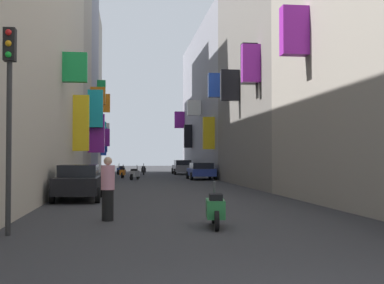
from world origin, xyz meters
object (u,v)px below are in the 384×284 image
object	(u,v)px
parked_car_grey	(182,167)
traffic_light_near_corner	(9,95)
parked_car_blue	(201,170)
parked_car_black	(78,181)
scooter_orange	(123,172)
scooter_green	(215,209)
scooter_blue	(121,170)
scooter_black	(144,170)
pedestrian_near_left	(108,189)
scooter_silver	(135,174)

from	to	relation	value
parked_car_grey	traffic_light_near_corner	distance (m)	41.69
parked_car_blue	parked_car_black	bearing A→B (deg)	-112.59
parked_car_blue	scooter_orange	bearing A→B (deg)	146.43
parked_car_blue	scooter_orange	xyz separation A→B (m)	(-6.13, 4.07, -0.24)
scooter_green	scooter_blue	bearing A→B (deg)	94.01
scooter_green	scooter_blue	size ratio (longest dim) A/B	1.04
parked_car_blue	traffic_light_near_corner	distance (m)	29.46
parked_car_black	scooter_orange	world-z (taller)	parked_car_black
scooter_black	pedestrian_near_left	world-z (taller)	pedestrian_near_left
scooter_silver	pedestrian_near_left	size ratio (longest dim) A/B	0.99
parked_car_grey	pedestrian_near_left	size ratio (longest dim) A/B	2.40
parked_car_black	scooter_orange	size ratio (longest dim) A/B	2.30
parked_car_black	scooter_black	world-z (taller)	parked_car_black
scooter_orange	traffic_light_near_corner	xyz separation A→B (m)	(-2.30, -32.19, 2.69)
parked_car_blue	pedestrian_near_left	xyz separation A→B (m)	(-6.31, -25.70, 0.18)
scooter_blue	parked_car_grey	bearing A→B (deg)	4.34
scooter_black	parked_car_grey	bearing A→B (deg)	17.41
scooter_blue	pedestrian_near_left	world-z (taller)	pedestrian_near_left
scooter_black	traffic_light_near_corner	world-z (taller)	traffic_light_near_corner
scooter_black	parked_car_black	bearing A→B (deg)	-96.87
scooter_blue	traffic_light_near_corner	bearing A→B (deg)	-92.95
scooter_black	scooter_orange	xyz separation A→B (m)	(-2.00, -7.34, -0.00)
parked_car_grey	pedestrian_near_left	bearing A→B (deg)	-99.16
parked_car_grey	scooter_green	bearing A→B (deg)	-94.95
scooter_blue	scooter_silver	size ratio (longest dim) A/B	1.04
scooter_silver	traffic_light_near_corner	bearing A→B (deg)	-96.60
parked_car_black	scooter_blue	world-z (taller)	parked_car_black
parked_car_grey	scooter_green	size ratio (longest dim) A/B	2.25
parked_car_black	scooter_green	size ratio (longest dim) A/B	2.18
parked_car_black	scooter_black	distance (m)	30.23
parked_car_black	scooter_black	size ratio (longest dim) A/B	2.20
parked_car_grey	scooter_silver	size ratio (longest dim) A/B	2.44
scooter_green	parked_car_grey	bearing A→B (deg)	85.05
parked_car_blue	scooter_black	size ratio (longest dim) A/B	2.17
traffic_light_near_corner	parked_car_black	bearing A→B (deg)	85.87
scooter_green	traffic_light_near_corner	xyz separation A→B (m)	(-4.84, -0.79, 2.69)
parked_car_black	traffic_light_near_corner	xyz separation A→B (m)	(-0.69, -9.52, 2.39)
pedestrian_near_left	traffic_light_near_corner	distance (m)	3.94
scooter_black	scooter_orange	world-z (taller)	same
scooter_orange	traffic_light_near_corner	bearing A→B (deg)	-94.09
parked_car_black	traffic_light_near_corner	world-z (taller)	traffic_light_near_corner
scooter_black	scooter_orange	size ratio (longest dim) A/B	1.05
parked_car_blue	scooter_orange	world-z (taller)	parked_car_blue
scooter_silver	pedestrian_near_left	world-z (taller)	pedestrian_near_left
parked_car_blue	parked_car_grey	bearing A→B (deg)	90.56
scooter_blue	scooter_black	xyz separation A→B (m)	(2.23, -0.78, -0.00)
parked_car_blue	scooter_silver	xyz separation A→B (m)	(-5.17, 0.02, -0.24)
pedestrian_near_left	parked_car_grey	bearing A→B (deg)	80.84
scooter_green	scooter_black	xyz separation A→B (m)	(-0.54, 38.74, -0.00)
scooter_green	scooter_blue	world-z (taller)	same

